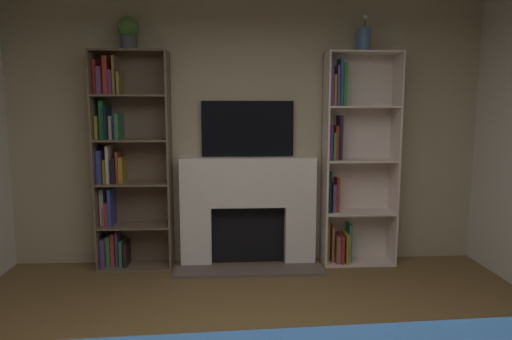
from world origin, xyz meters
name	(u,v)px	position (x,y,z in m)	size (l,w,h in m)	color
wall_back_accent	(247,126)	(0.00, 2.66, 1.43)	(4.93, 0.06, 2.86)	tan
fireplace	(248,208)	(0.00, 2.51, 0.59)	(1.47, 0.53, 1.11)	white
tv	(248,128)	(0.00, 2.60, 1.40)	(0.94, 0.06, 0.56)	black
bookshelf_left	(124,163)	(-1.24, 2.52, 1.07)	(0.74, 0.31, 2.16)	brown
bookshelf_right	(350,164)	(1.05, 2.52, 1.03)	(0.74, 0.31, 2.16)	beige
potted_plant	(128,31)	(-1.14, 2.48, 2.34)	(0.21, 0.21, 0.32)	#4B4B4F
vase_with_flowers	(364,39)	(1.14, 2.48, 2.28)	(0.13, 0.13, 0.35)	teal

